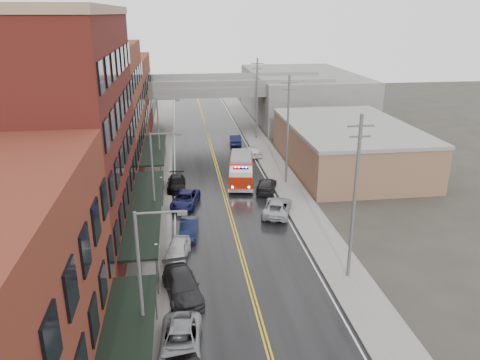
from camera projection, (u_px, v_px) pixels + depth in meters
road at (227, 203)px, 47.03m from camera, size 11.00×160.00×0.02m
sidewalk_left at (154, 207)px, 46.10m from camera, size 3.00×160.00×0.15m
sidewalk_right at (298, 199)px, 47.92m from camera, size 3.00×160.00×0.15m
curb_left at (170, 206)px, 46.30m from camera, size 0.30×160.00×0.15m
curb_right at (282, 200)px, 47.72m from camera, size 0.30×160.00×0.15m
brick_building_b at (63, 139)px, 35.81m from camera, size 9.00×20.00×18.00m
brick_building_c at (99, 113)px, 52.64m from camera, size 9.00×15.00×15.00m
brick_building_far at (118, 99)px, 69.48m from camera, size 9.00×20.00×12.00m
tan_building at (347, 147)px, 57.53m from camera, size 14.00×22.00×5.00m
right_far_block at (301, 95)px, 85.27m from camera, size 18.00×30.00×8.00m
awning_1 at (146, 207)px, 38.56m from camera, size 2.60×18.00×3.09m
awning_2 at (154, 149)px, 54.89m from camera, size 2.60×13.00×3.09m
globe_lamp_1 at (157, 254)px, 32.39m from camera, size 0.44×0.44×3.12m
globe_lamp_2 at (161, 185)px, 45.46m from camera, size 0.44×0.44×3.12m
street_lamp_0 at (145, 280)px, 23.94m from camera, size 2.64×0.22×9.00m
street_lamp_1 at (156, 177)px, 38.87m from camera, size 2.64×0.22×9.00m
street_lamp_2 at (161, 132)px, 53.80m from camera, size 2.64×0.22×9.00m
utility_pole_0 at (355, 196)px, 31.81m from camera, size 1.80×0.24×12.00m
utility_pole_1 at (288, 129)px, 50.48m from camera, size 1.80×0.24×12.00m
utility_pole_2 at (257, 97)px, 69.14m from camera, size 1.80×0.24×12.00m
overpass at (205, 93)px, 74.88m from camera, size 40.00×10.00×7.50m
fire_truck at (241, 169)px, 52.28m from camera, size 4.13×8.28×2.92m
parked_car_left_2 at (181, 341)px, 26.25m from camera, size 2.69×5.19×1.40m
parked_car_left_3 at (182, 286)px, 31.45m from camera, size 3.09×5.60×1.54m
parked_car_left_4 at (178, 250)px, 36.32m from camera, size 2.39×4.37×1.41m
parked_car_left_5 at (189, 228)px, 40.07m from camera, size 1.85×4.28×1.37m
parked_car_left_6 at (185, 199)px, 46.23m from camera, size 3.40×5.35×1.37m
parked_car_left_7 at (176, 183)px, 50.66m from camera, size 2.07×4.77×1.37m
parked_car_right_0 at (277, 207)px, 44.35m from camera, size 3.99×5.74×1.46m
parked_car_right_1 at (266, 185)px, 50.10m from camera, size 3.19×4.96×1.34m
parked_car_right_2 at (251, 151)px, 62.29m from camera, size 2.70×4.40×1.40m
parked_car_right_3 at (235, 139)px, 67.95m from camera, size 1.88×4.61×1.49m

